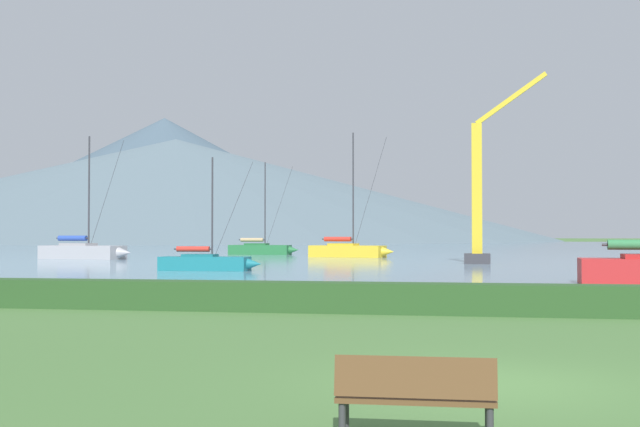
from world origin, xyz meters
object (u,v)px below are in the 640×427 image
(sailboat_slip_1, at_px, (84,251))
(sailboat_slip_6, at_px, (206,262))
(park_bench_near_path, at_px, (415,393))
(sailboat_slip_2, at_px, (261,249))
(sailboat_slip_0, at_px, (348,250))
(dock_crane, at_px, (480,202))

(sailboat_slip_1, distance_m, sailboat_slip_6, 28.67)
(park_bench_near_path, bearing_deg, sailboat_slip_2, 104.02)
(sailboat_slip_0, height_order, park_bench_near_path, sailboat_slip_0)
(dock_crane, bearing_deg, sailboat_slip_1, 170.76)
(park_bench_near_path, bearing_deg, dock_crane, 86.99)
(sailboat_slip_6, relative_size, dock_crane, 0.48)
(dock_crane, bearing_deg, sailboat_slip_0, 128.08)
(sailboat_slip_0, bearing_deg, sailboat_slip_2, 154.32)
(sailboat_slip_1, height_order, dock_crane, dock_crane)
(sailboat_slip_0, bearing_deg, dock_crane, -39.14)
(sailboat_slip_0, relative_size, sailboat_slip_1, 1.09)
(park_bench_near_path, xyz_separation_m, dock_crane, (1.40, 56.31, 4.27))
(sailboat_slip_0, height_order, sailboat_slip_2, sailboat_slip_0)
(sailboat_slip_2, relative_size, sailboat_slip_6, 1.46)
(sailboat_slip_0, xyz_separation_m, sailboat_slip_6, (-4.43, -31.91, -0.20))
(dock_crane, bearing_deg, sailboat_slip_6, -137.93)
(sailboat_slip_6, xyz_separation_m, dock_crane, (17.24, 15.56, 4.27))
(sailboat_slip_2, bearing_deg, park_bench_near_path, -72.25)
(sailboat_slip_1, bearing_deg, dock_crane, 0.59)
(sailboat_slip_2, relative_size, dock_crane, 0.71)
(park_bench_near_path, bearing_deg, sailboat_slip_6, 109.65)
(sailboat_slip_2, distance_m, sailboat_slip_6, 41.57)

